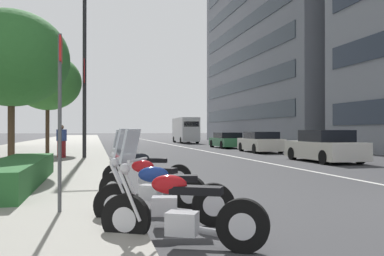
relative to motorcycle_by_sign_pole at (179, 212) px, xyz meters
The scene contains 16 objects.
sidewalk_right_plaza 30.59m from the motorcycle_by_sign_pole, ahead, with size 160.00×8.68×0.15m, color gray.
lane_centre_stripe 35.81m from the motorcycle_by_sign_pole, 10.40° to the right, with size 110.00×0.16×0.01m, color silver.
motorcycle_by_sign_pole is the anchor object (origin of this frame).
motorcycle_mid_row 1.15m from the motorcycle_by_sign_pole, ahead, with size 0.72×2.11×1.49m.
motorcycle_second_in_row 2.57m from the motorcycle_by_sign_pole, ahead, with size 1.38×1.87×1.10m.
motorcycle_far_end_row 5.09m from the motorcycle_by_sign_pole, ahead, with size 0.89×2.15×1.47m.
car_approaching_light 15.03m from the motorcycle_by_sign_pole, 38.18° to the right, with size 4.39×1.97×1.47m.
car_lead_in_lane 22.26m from the motorcycle_by_sign_pole, 25.63° to the right, with size 4.34×2.06×1.36m.
car_far_down_avenue 28.48m from the motorcycle_by_sign_pole, 19.61° to the right, with size 4.15×1.97×1.27m.
delivery_van_ahead 41.53m from the motorcycle_by_sign_pole, 12.66° to the right, with size 6.20×2.07×2.86m.
parking_sign_by_curb 2.82m from the motorcycle_by_sign_pole, 39.88° to the left, with size 0.32×0.06×2.86m.
street_lamp_with_banners 16.11m from the motorcycle_by_sign_pole, ahead, with size 1.26×2.47×9.46m.
clipped_hedge_bed 6.15m from the motorcycle_by_sign_pole, 27.40° to the left, with size 5.99×1.10×0.59m, color #28602D.
street_tree_near_plaza_corner 10.77m from the motorcycle_by_sign_pole, 21.34° to the left, with size 3.76×3.76×5.29m.
street_tree_far_plaza 20.26m from the motorcycle_by_sign_pole, 10.62° to the left, with size 3.81×3.81×5.70m.
pedestrian_on_plaza 15.59m from the motorcycle_by_sign_pole, ahead, with size 0.41×0.47×1.56m.
Camera 1 is at (-5.15, 7.48, 1.46)m, focal length 37.93 mm.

